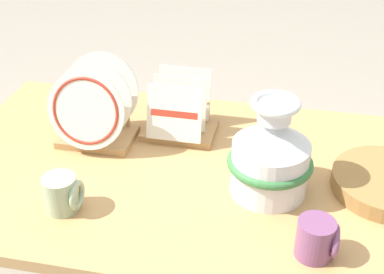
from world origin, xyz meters
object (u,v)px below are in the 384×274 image
ceramic_vase (271,155)px  mug_sage_glaze (63,194)px  dish_rack_round_plates (94,114)px  mug_plum_glaze (317,239)px  dish_rack_square_plates (180,118)px

ceramic_vase → mug_sage_glaze: (-0.50, -0.18, -0.07)m
dish_rack_round_plates → mug_plum_glaze: size_ratio=2.61×
dish_rack_round_plates → dish_rack_square_plates: 0.26m
dish_rack_square_plates → mug_plum_glaze: 0.62m
dish_rack_round_plates → mug_sage_glaze: 0.32m
dish_rack_round_plates → dish_rack_square_plates: bearing=23.2°
dish_rack_square_plates → mug_sage_glaze: 0.47m
dish_rack_square_plates → mug_sage_glaze: (-0.21, -0.42, -0.00)m
mug_plum_glaze → ceramic_vase: bearing=120.4°
ceramic_vase → dish_rack_round_plates: size_ratio=1.09×
mug_plum_glaze → mug_sage_glaze: bearing=176.8°
dish_rack_round_plates → mug_sage_glaze: dish_rack_round_plates is taller
dish_rack_round_plates → dish_rack_square_plates: (0.24, 0.10, -0.04)m
dish_rack_round_plates → mug_plum_glaze: 0.75m
dish_rack_round_plates → mug_sage_glaze: size_ratio=2.61×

